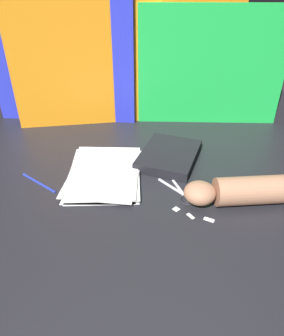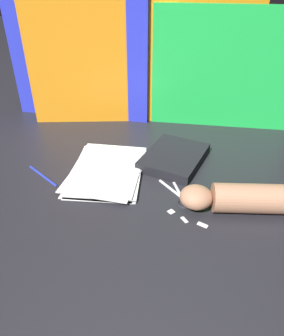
{
  "view_description": "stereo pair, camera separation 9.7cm",
  "coord_description": "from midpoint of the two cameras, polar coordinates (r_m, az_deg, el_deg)",
  "views": [
    {
      "loc": [
        0.06,
        -0.81,
        0.59
      ],
      "look_at": [
        0.04,
        -0.0,
        0.06
      ],
      "focal_mm": 35.0,
      "sensor_mm": 36.0,
      "label": 1
    },
    {
      "loc": [
        0.16,
        -0.8,
        0.59
      ],
      "look_at": [
        0.04,
        -0.0,
        0.06
      ],
      "focal_mm": 35.0,
      "sensor_mm": 36.0,
      "label": 2
    }
  ],
  "objects": [
    {
      "name": "paper_stack",
      "position": [
        1.05,
        -3.55,
        -0.53
      ],
      "size": [
        0.24,
        0.32,
        0.02
      ],
      "color": "white",
      "rests_on": "ground_plane"
    },
    {
      "name": "backdrop_panel_left",
      "position": [
        1.37,
        -9.23,
        19.17
      ],
      "size": [
        0.57,
        0.05,
        0.54
      ],
      "color": "#2833D1",
      "rests_on": "ground_plane"
    },
    {
      "name": "ground_plane",
      "position": [
        1.01,
        0.75,
        -2.71
      ],
      "size": [
        6.0,
        6.0,
        0.0
      ],
      "primitive_type": "plane",
      "color": "black"
    },
    {
      "name": "paper_scrap_mid",
      "position": [
        0.88,
        13.65,
        -9.71
      ],
      "size": [
        0.03,
        0.02,
        0.0
      ],
      "color": "white",
      "rests_on": "ground_plane"
    },
    {
      "name": "backdrop_panel_right",
      "position": [
        1.33,
        16.69,
        15.94
      ],
      "size": [
        0.56,
        0.02,
        0.45
      ],
      "color": "green",
      "rests_on": "ground_plane"
    },
    {
      "name": "pen",
      "position": [
        1.07,
        -14.44,
        -1.29
      ],
      "size": [
        0.13,
        0.1,
        0.01
      ],
      "color": "#2333B2",
      "rests_on": "ground_plane"
    },
    {
      "name": "book_closed",
      "position": [
        1.11,
        8.12,
        1.75
      ],
      "size": [
        0.24,
        0.28,
        0.03
      ],
      "color": "black",
      "rests_on": "ground_plane"
    },
    {
      "name": "scissors",
      "position": [
        0.96,
        9.82,
        -4.99
      ],
      "size": [
        0.13,
        0.15,
        0.01
      ],
      "color": "silver",
      "rests_on": "ground_plane"
    },
    {
      "name": "hand_forearm",
      "position": [
        0.93,
        19.1,
        -5.09
      ],
      "size": [
        0.3,
        0.12,
        0.08
      ],
      "color": "#A87556",
      "rests_on": "ground_plane"
    },
    {
      "name": "backdrop_panel_center",
      "position": [
        1.32,
        2.38,
        17.67
      ],
      "size": [
        0.88,
        0.18,
        0.47
      ],
      "color": "orange",
      "rests_on": "ground_plane"
    },
    {
      "name": "paper_scrap_far",
      "position": [
        0.91,
        8.18,
        -7.63
      ],
      "size": [
        0.02,
        0.02,
        0.0
      ],
      "color": "white",
      "rests_on": "ground_plane"
    },
    {
      "name": "paper_scrap_near",
      "position": [
        0.89,
        10.54,
        -8.96
      ],
      "size": [
        0.02,
        0.03,
        0.0
      ],
      "color": "white",
      "rests_on": "ground_plane"
    }
  ]
}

